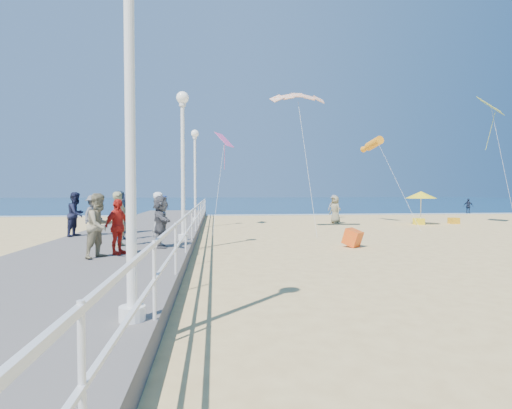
{
  "coord_description": "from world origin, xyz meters",
  "views": [
    {
      "loc": [
        -4.22,
        -14.55,
        2.18
      ],
      "look_at": [
        -2.5,
        2.0,
        1.6
      ],
      "focal_mm": 28.0,
      "sensor_mm": 36.0,
      "label": 1
    }
  ],
  "objects": [
    {
      "name": "kite_windsock",
      "position": [
        6.36,
        11.14,
        5.32
      ],
      "size": [
        0.98,
        2.55,
        1.05
      ],
      "primitive_type": "cylinder",
      "rotation": [
        1.36,
        0.0,
        0.17
      ],
      "color": "orange"
    },
    {
      "name": "beach_umbrella",
      "position": [
        8.91,
        9.7,
        1.91
      ],
      "size": [
        1.9,
        1.9,
        2.14
      ],
      "color": "white",
      "rests_on": "ground"
    },
    {
      "name": "beach_walker_c",
      "position": [
        3.76,
        11.23,
        0.91
      ],
      "size": [
        0.89,
        1.05,
        1.82
      ],
      "primitive_type": "imported",
      "rotation": [
        0.0,
        0.0,
        -1.16
      ],
      "color": "#847D5B",
      "rests_on": "ground"
    },
    {
      "name": "beach_chair_left",
      "position": [
        8.82,
        9.76,
        0.2
      ],
      "size": [
        0.55,
        0.55,
        0.4
      ],
      "primitive_type": "cube",
      "color": "yellow",
      "rests_on": "ground"
    },
    {
      "name": "spectator_1",
      "position": [
        -7.25,
        -3.66,
        1.26
      ],
      "size": [
        0.97,
        1.04,
        1.71
      ],
      "primitive_type": "imported",
      "rotation": [
        0.0,
        0.0,
        1.06
      ],
      "color": "gray",
      "rests_on": "boardwalk"
    },
    {
      "name": "spectator_3",
      "position": [
        -6.92,
        -3.15,
        1.18
      ],
      "size": [
        0.77,
        0.98,
        1.55
      ],
      "primitive_type": "imported",
      "rotation": [
        0.0,
        0.0,
        1.07
      ],
      "color": "red",
      "rests_on": "boardwalk"
    },
    {
      "name": "beach_chair_right",
      "position": [
        11.41,
        10.09,
        0.2
      ],
      "size": [
        0.55,
        0.55,
        0.4
      ],
      "primitive_type": "cube",
      "color": "orange",
      "rests_on": "ground"
    },
    {
      "name": "woman_holding_toddler",
      "position": [
        -5.96,
        -1.64,
        1.27
      ],
      "size": [
        0.61,
        0.74,
        1.74
      ],
      "primitive_type": "imported",
      "rotation": [
        0.0,
        0.0,
        1.21
      ],
      "color": "silver",
      "rests_on": "boardwalk"
    },
    {
      "name": "beach_walker_b",
      "position": [
        19.39,
        20.41,
        0.72
      ],
      "size": [
        0.79,
        0.88,
        1.44
      ],
      "primitive_type": "imported",
      "rotation": [
        0.0,
        0.0,
        2.23
      ],
      "color": "#182035",
      "rests_on": "ground"
    },
    {
      "name": "spectator_6",
      "position": [
        -7.25,
        -1.49,
        1.27
      ],
      "size": [
        0.64,
        0.75,
        1.75
      ],
      "primitive_type": "imported",
      "rotation": [
        0.0,
        0.0,
        1.15
      ],
      "color": "gray",
      "rests_on": "boardwalk"
    },
    {
      "name": "spectator_2",
      "position": [
        -8.97,
        1.71,
        1.21
      ],
      "size": [
        0.91,
        1.18,
        1.61
      ],
      "primitive_type": "imported",
      "rotation": [
        0.0,
        0.0,
        1.24
      ],
      "color": "#5A5B5F",
      "rests_on": "boardwalk"
    },
    {
      "name": "spectator_5",
      "position": [
        -5.89,
        -1.91,
        1.21
      ],
      "size": [
        0.77,
        1.57,
        1.62
      ],
      "primitive_type": "imported",
      "rotation": [
        0.0,
        0.0,
        1.77
      ],
      "color": "#4F4F54",
      "rests_on": "boardwalk"
    },
    {
      "name": "lamp_post_far",
      "position": [
        -5.35,
        9.0,
        3.66
      ],
      "size": [
        0.44,
        0.44,
        5.32
      ],
      "color": "white",
      "rests_on": "boardwalk"
    },
    {
      "name": "ocean",
      "position": [
        0.0,
        65.0,
        0.01
      ],
      "size": [
        160.0,
        90.0,
        0.05
      ],
      "primitive_type": "cube",
      "color": "#0C294B",
      "rests_on": "ground"
    },
    {
      "name": "kite_diamond_pink",
      "position": [
        -3.61,
        9.78,
        5.25
      ],
      "size": [
        1.23,
        1.4,
        0.86
      ],
      "primitive_type": "cube",
      "rotation": [
        0.81,
        0.0,
        1.14
      ],
      "color": "#EA56A2"
    },
    {
      "name": "toddler_held",
      "position": [
        -5.81,
        -1.49,
        1.64
      ],
      "size": [
        0.41,
        0.46,
        0.78
      ],
      "primitive_type": "imported",
      "rotation": [
        0.0,
        0.0,
        1.21
      ],
      "color": "blue",
      "rests_on": "boardwalk"
    },
    {
      "name": "spectator_4",
      "position": [
        -7.89,
        2.63,
        1.23
      ],
      "size": [
        0.61,
        0.86,
        1.66
      ],
      "primitive_type": "imported",
      "rotation": [
        0.0,
        0.0,
        1.67
      ],
      "color": "#171E33",
      "rests_on": "boardwalk"
    },
    {
      "name": "lamp_post_near",
      "position": [
        -5.35,
        -9.0,
        3.66
      ],
      "size": [
        0.44,
        0.44,
        5.32
      ],
      "color": "white",
      "rests_on": "boardwalk"
    },
    {
      "name": "railing",
      "position": [
        -5.05,
        0.0,
        1.25
      ],
      "size": [
        0.05,
        42.0,
        0.55
      ],
      "color": "white",
      "rests_on": "boardwalk"
    },
    {
      "name": "beach_walker_a",
      "position": [
        5.27,
        16.38,
        0.92
      ],
      "size": [
        1.34,
        0.99,
        1.84
      ],
      "primitive_type": "imported",
      "rotation": [
        0.0,
        0.0,
        0.29
      ],
      "color": "slate",
      "rests_on": "ground"
    },
    {
      "name": "box_kite",
      "position": [
        1.07,
        0.28,
        0.3
      ],
      "size": [
        0.89,
        0.89,
        0.74
      ],
      "primitive_type": "cube",
      "rotation": [
        0.31,
        0.0,
        0.77
      ],
      "color": "red",
      "rests_on": "ground"
    },
    {
      "name": "surf_line",
      "position": [
        0.0,
        20.5,
        0.03
      ],
      "size": [
        160.0,
        1.2,
        0.04
      ],
      "primitive_type": "cube",
      "color": "silver",
      "rests_on": "ground"
    },
    {
      "name": "lamp_post_mid",
      "position": [
        -5.35,
        0.0,
        3.66
      ],
      "size": [
        0.44,
        0.44,
        5.32
      ],
      "color": "white",
      "rests_on": "boardwalk"
    },
    {
      "name": "kite_diamond_multi",
      "position": [
        12.94,
        8.84,
        7.43
      ],
      "size": [
        2.16,
        2.16,
        1.11
      ],
      "primitive_type": "cube",
      "rotation": [
        0.69,
        0.0,
        0.79
      ],
      "color": "blue"
    },
    {
      "name": "boardwalk",
      "position": [
        -7.5,
        0.0,
        0.2
      ],
      "size": [
        5.0,
        44.0,
        0.4
      ],
      "primitive_type": "cube",
      "color": "slate",
      "rests_on": "ground"
    },
    {
      "name": "spectator_7",
      "position": [
        -9.6,
        1.63,
        1.26
      ],
      "size": [
        0.83,
        0.97,
        1.72
      ],
      "primitive_type": "imported",
      "rotation": [
        0.0,
        0.0,
        1.34
      ],
      "color": "#171B34",
      "rests_on": "boardwalk"
    },
    {
      "name": "kite_parafoil",
      "position": [
        0.22,
        6.54,
        7.27
      ],
      "size": [
        2.95,
        0.94,
        0.65
      ],
      "primitive_type": null,
      "rotation": [
        0.44,
        0.0,
        0.0
      ],
      "color": "orange"
    },
    {
      "name": "ground",
      "position": [
        0.0,
        0.0,
        0.0
      ],
      "size": [
        160.0,
        160.0,
        0.0
      ],
      "primitive_type": "plane",
      "color": "#EAC87A",
      "rests_on": "ground"
    },
    {
      "name": "spectator_0",
      "position": [
        -7.57,
        0.21,
        1.29
      ],
      "size": [
        0.69,
        0.77,
        1.78
      ],
      "primitive_type": "imported",
      "rotation": [
        0.0,
        0.0,
        1.05
      ],
      "color": "#182435",
      "rests_on": "boardwalk"
    }
  ]
}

